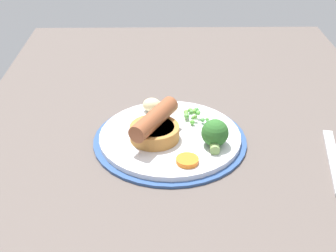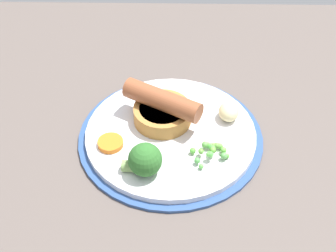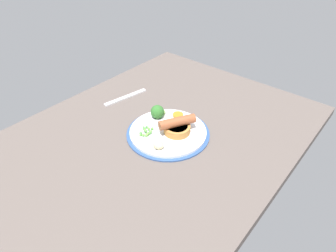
# 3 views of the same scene
# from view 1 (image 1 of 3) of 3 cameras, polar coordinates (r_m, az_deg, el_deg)

# --- Properties ---
(dining_table) EXTENTS (1.10, 0.80, 0.03)m
(dining_table) POSITION_cam_1_polar(r_m,az_deg,el_deg) (0.86, 2.24, -1.15)
(dining_table) COLOR #564C47
(dining_table) RESTS_ON ground
(dinner_plate) EXTENTS (0.27, 0.27, 0.01)m
(dinner_plate) POSITION_cam_1_polar(r_m,az_deg,el_deg) (0.82, 0.24, -1.52)
(dinner_plate) COLOR #2D4C84
(dinner_plate) RESTS_ON dining_table
(sausage_pudding) EXTENTS (0.12, 0.08, 0.05)m
(sausage_pudding) POSITION_cam_1_polar(r_m,az_deg,el_deg) (0.79, -1.66, -0.15)
(sausage_pudding) COLOR #AD7538
(sausage_pudding) RESTS_ON dinner_plate
(pea_pile) EXTENTS (0.05, 0.05, 0.02)m
(pea_pile) POSITION_cam_1_polar(r_m,az_deg,el_deg) (0.86, 2.96, 1.45)
(pea_pile) COLOR #58B53D
(pea_pile) RESTS_ON dinner_plate
(broccoli_floret_near) EXTENTS (0.06, 0.05, 0.05)m
(broccoli_floret_near) POSITION_cam_1_polar(r_m,az_deg,el_deg) (0.78, 5.74, -0.91)
(broccoli_floret_near) COLOR #2D6628
(broccoli_floret_near) RESTS_ON dinner_plate
(potato_chunk_0) EXTENTS (0.03, 0.04, 0.03)m
(potato_chunk_0) POSITION_cam_1_polar(r_m,az_deg,el_deg) (0.88, -1.99, 2.60)
(potato_chunk_0) COLOR beige
(potato_chunk_0) RESTS_ON dinner_plate
(carrot_slice_3) EXTENTS (0.04, 0.04, 0.01)m
(carrot_slice_3) POSITION_cam_1_polar(r_m,az_deg,el_deg) (0.74, 2.37, -4.22)
(carrot_slice_3) COLOR orange
(carrot_slice_3) RESTS_ON dinner_plate
(fork) EXTENTS (0.18, 0.05, 0.01)m
(fork) POSITION_cam_1_polar(r_m,az_deg,el_deg) (0.81, 19.52, -3.99)
(fork) COLOR silver
(fork) RESTS_ON dining_table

